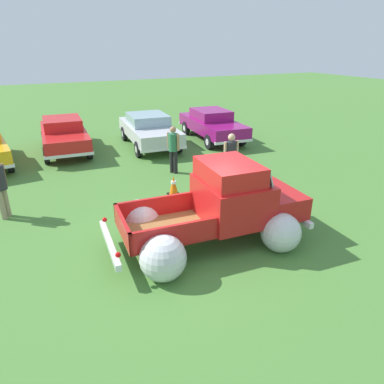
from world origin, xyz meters
name	(u,v)px	position (x,y,z in m)	size (l,w,h in m)	color
ground_plane	(206,242)	(0.00, 0.00, 0.00)	(80.00, 80.00, 0.00)	#477A33
vintage_pickup_truck	(221,211)	(0.39, -0.02, 0.76)	(4.72, 2.97, 1.96)	black
show_car_1	(64,134)	(-2.01, 9.44, 0.78)	(2.03, 4.67, 1.43)	black
show_car_2	(149,129)	(1.59, 8.73, 0.79)	(2.25, 4.74, 1.43)	black
show_car_3	(212,124)	(4.73, 8.55, 0.78)	(2.12, 4.75, 1.43)	black
spectator_0	(0,184)	(-4.31, 3.46, 0.97)	(0.48, 0.48, 1.69)	gray
spectator_1	(173,147)	(1.19, 4.85, 0.97)	(0.46, 0.51, 1.71)	black
spectator_2	(231,157)	(2.38, 2.88, 1.01)	(0.53, 0.35, 1.76)	black
lane_cone_0	(174,186)	(0.40, 2.96, 0.31)	(0.36, 0.36, 0.63)	black
lane_cone_1	(248,182)	(2.68, 2.27, 0.31)	(0.36, 0.36, 0.63)	black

